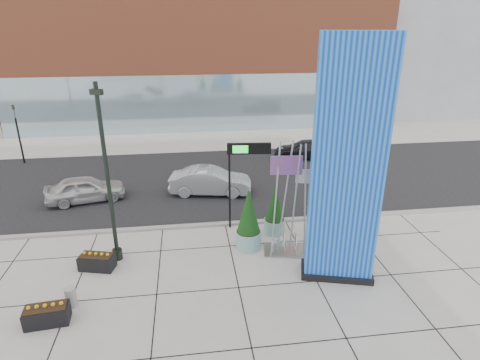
{
  "coord_description": "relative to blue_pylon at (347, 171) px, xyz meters",
  "views": [
    {
      "loc": [
        -0.61,
        -13.27,
        9.2
      ],
      "look_at": [
        1.46,
        2.0,
        3.11
      ],
      "focal_mm": 30.0,
      "sensor_mm": 36.0,
      "label": 1
    }
  ],
  "objects": [
    {
      "name": "curb_edge",
      "position": [
        -4.88,
        4.68,
        -4.27
      ],
      "size": [
        80.0,
        0.3,
        0.12
      ],
      "primitive_type": "cube",
      "color": "gray",
      "rests_on": "ground"
    },
    {
      "name": "ground",
      "position": [
        -4.88,
        0.68,
        -4.33
      ],
      "size": [
        160.0,
        160.0,
        0.0
      ],
      "primitive_type": "plane",
      "color": "#9E9991",
      "rests_on": "ground"
    },
    {
      "name": "round_planter_east",
      "position": [
        1.81,
        3.45,
        -3.01
      ],
      "size": [
        1.11,
        1.11,
        2.78
      ],
      "color": "#7CA7A5",
      "rests_on": "ground"
    },
    {
      "name": "car_white_west",
      "position": [
        -11.16,
        8.5,
        -3.63
      ],
      "size": [
        4.41,
        2.56,
        1.41
      ],
      "primitive_type": "imported",
      "rotation": [
        0.0,
        0.0,
        1.8
      ],
      "color": "silver",
      "rests_on": "ground"
    },
    {
      "name": "street_asphalt",
      "position": [
        -4.88,
        10.68,
        -4.32
      ],
      "size": [
        80.0,
        12.0,
        0.02
      ],
      "primitive_type": "cube",
      "color": "black",
      "rests_on": "ground"
    },
    {
      "name": "box_planter_north",
      "position": [
        -9.31,
        1.68,
        -3.99
      ],
      "size": [
        1.48,
        0.99,
        0.74
      ],
      "rotation": [
        0.0,
        0.0,
        -0.25
      ],
      "color": "black",
      "rests_on": "ground"
    },
    {
      "name": "concrete_bollard",
      "position": [
        -9.75,
        -0.56,
        -3.96
      ],
      "size": [
        0.38,
        0.38,
        0.74
      ],
      "primitive_type": "cylinder",
      "color": "gray",
      "rests_on": "ground"
    },
    {
      "name": "tower_glass_front",
      "position": [
        -3.88,
        22.88,
        -1.83
      ],
      "size": [
        34.0,
        0.6,
        5.0
      ],
      "primitive_type": "cube",
      "color": "#8CA5B2",
      "rests_on": "ground"
    },
    {
      "name": "building_grey_parking",
      "position": [
        21.12,
        32.68,
        4.67
      ],
      "size": [
        20.0,
        18.0,
        18.0
      ],
      "primitive_type": "cube",
      "color": "slate",
      "rests_on": "ground"
    },
    {
      "name": "round_planter_west",
      "position": [
        -3.08,
        2.48,
        -3.01
      ],
      "size": [
        1.12,
        1.12,
        2.8
      ],
      "color": "#7CA7A5",
      "rests_on": "ground"
    },
    {
      "name": "round_planter_mid",
      "position": [
        -1.68,
        3.62,
        -3.18
      ],
      "size": [
        0.97,
        0.97,
        2.43
      ],
      "color": "#7CA7A5",
      "rests_on": "ground"
    },
    {
      "name": "box_planter_south",
      "position": [
        -10.32,
        -1.33,
        -3.98
      ],
      "size": [
        1.43,
        0.82,
        0.75
      ],
      "rotation": [
        0.0,
        0.0,
        0.1
      ],
      "color": "black",
      "rests_on": "ground"
    },
    {
      "name": "tower_podium",
      "position": [
        -3.88,
        27.68,
        1.17
      ],
      "size": [
        34.0,
        10.0,
        11.0
      ],
      "primitive_type": "cube",
      "color": "brown",
      "rests_on": "ground"
    },
    {
      "name": "car_silver_mid",
      "position": [
        -4.32,
        8.59,
        -3.57
      ],
      "size": [
        4.79,
        2.36,
        1.51
      ],
      "primitive_type": "imported",
      "rotation": [
        0.0,
        0.0,
        1.4
      ],
      "color": "#A5A7AC",
      "rests_on": "ground"
    },
    {
      "name": "blue_pylon",
      "position": [
        0.0,
        0.0,
        0.0
      ],
      "size": [
        2.91,
        1.86,
        8.96
      ],
      "rotation": [
        0.0,
        0.0,
        -0.27
      ],
      "color": "#0C3BB8",
      "rests_on": "ground"
    },
    {
      "name": "car_dark_east",
      "position": [
        2.84,
        14.17,
        -3.7
      ],
      "size": [
        4.63,
        2.54,
        1.27
      ],
      "primitive_type": "imported",
      "rotation": [
        0.0,
        0.0,
        -1.75
      ],
      "color": "black",
      "rests_on": "ground"
    },
    {
      "name": "public_art_sculpture",
      "position": [
        -1.36,
        1.87,
        -3.04
      ],
      "size": [
        2.32,
        1.46,
        4.92
      ],
      "rotation": [
        0.0,
        0.0,
        -0.18
      ],
      "color": "#ADAFB2",
      "rests_on": "ground"
    },
    {
      "name": "traffic_signal",
      "position": [
        -16.88,
        15.68,
        -2.03
      ],
      "size": [
        0.15,
        0.18,
        4.1
      ],
      "color": "black",
      "rests_on": "ground"
    },
    {
      "name": "overhead_street_sign",
      "position": [
        -2.96,
        4.42,
        -0.74
      ],
      "size": [
        1.98,
        0.35,
        4.19
      ],
      "rotation": [
        0.0,
        0.0,
        -0.09
      ],
      "color": "black",
      "rests_on": "ground"
    },
    {
      "name": "lamp_post",
      "position": [
        -8.61,
        2.29,
        -1.36
      ],
      "size": [
        0.5,
        0.4,
        7.25
      ],
      "rotation": [
        0.0,
        0.0,
        -0.42
      ],
      "color": "black",
      "rests_on": "ground"
    }
  ]
}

